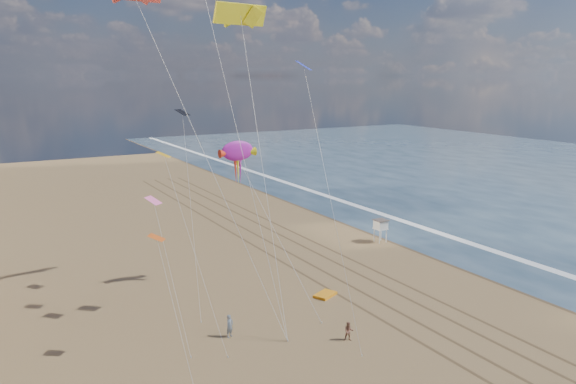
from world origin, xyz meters
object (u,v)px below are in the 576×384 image
object	(u,v)px
lifeguard_stand	(381,225)
kite_flyer_a	(230,326)
show_kite	(238,151)
kite_flyer_b	(349,331)
grounded_kite	(325,295)

from	to	relation	value
lifeguard_stand	kite_flyer_a	size ratio (longest dim) A/B	1.54
show_kite	kite_flyer_a	world-z (taller)	show_kite
show_kite	kite_flyer_b	size ratio (longest dim) A/B	11.31
lifeguard_stand	grounded_kite	distance (m)	19.90
kite_flyer_a	kite_flyer_b	bearing A→B (deg)	-59.57
lifeguard_stand	kite_flyer_a	bearing A→B (deg)	-151.41
lifeguard_stand	grounded_kite	bearing A→B (deg)	-144.14
grounded_kite	kite_flyer_a	distance (m)	12.08
grounded_kite	lifeguard_stand	bearing A→B (deg)	10.93
lifeguard_stand	show_kite	size ratio (longest dim) A/B	0.16
lifeguard_stand	grounded_kite	world-z (taller)	lifeguard_stand
lifeguard_stand	show_kite	distance (m)	24.87
grounded_kite	kite_flyer_b	xyz separation A→B (m)	(-3.49, -8.74, 0.66)
lifeguard_stand	kite_flyer_a	xyz separation A→B (m)	(-27.58, -15.03, -1.31)
kite_flyer_a	grounded_kite	bearing A→B (deg)	-9.64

